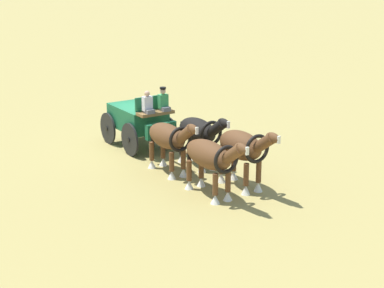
% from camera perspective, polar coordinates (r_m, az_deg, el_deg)
% --- Properties ---
extents(ground_plane, '(220.00, 220.00, 0.00)m').
position_cam_1_polar(ground_plane, '(24.85, -5.15, -0.17)').
color(ground_plane, '#9E8C4C').
extents(show_wagon, '(5.55, 2.67, 2.69)m').
position_cam_1_polar(show_wagon, '(24.37, -5.02, 2.39)').
color(show_wagon, '#195B38').
rests_on(show_wagon, ground).
extents(draft_horse_rear_near, '(2.98, 1.40, 2.18)m').
position_cam_1_polar(draft_horse_rear_near, '(21.84, 0.71, 1.08)').
color(draft_horse_rear_near, black).
rests_on(draft_horse_rear_near, ground).
extents(draft_horse_rear_off, '(3.01, 1.38, 2.18)m').
position_cam_1_polar(draft_horse_rear_off, '(21.17, -2.21, 0.54)').
color(draft_horse_rear_off, brown).
rests_on(draft_horse_rear_off, ground).
extents(draft_horse_lead_near, '(2.94, 1.43, 2.30)m').
position_cam_1_polar(draft_horse_lead_near, '(19.80, 4.89, -0.38)').
color(draft_horse_lead_near, brown).
rests_on(draft_horse_lead_near, ground).
extents(draft_horse_lead_off, '(3.15, 1.43, 2.19)m').
position_cam_1_polar(draft_horse_lead_off, '(19.08, 1.81, -1.27)').
color(draft_horse_lead_off, brown).
rests_on(draft_horse_lead_off, ground).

